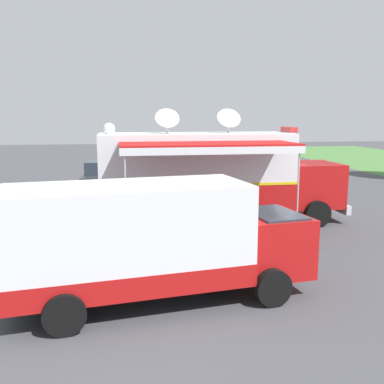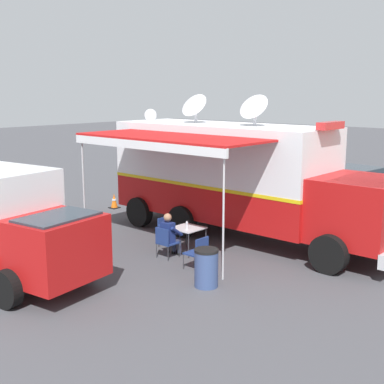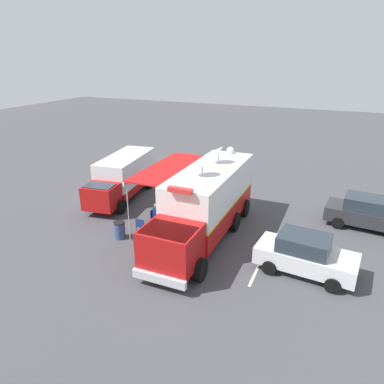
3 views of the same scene
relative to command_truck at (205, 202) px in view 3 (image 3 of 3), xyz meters
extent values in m
plane|color=#47474C|center=(-0.03, -0.75, -1.95)|extent=(100.00, 100.00, 0.00)
cube|color=silver|center=(-3.31, 0.94, -1.94)|extent=(0.13, 4.80, 0.01)
cube|color=#B71414|center=(-0.03, -0.75, -0.80)|extent=(2.52, 7.21, 1.10)
cube|color=white|center=(-0.03, -0.75, 0.60)|extent=(2.52, 7.21, 1.70)
cube|color=yellow|center=(-0.03, -0.75, -0.25)|extent=(2.54, 7.23, 0.10)
cube|color=#B71414|center=(-0.04, 3.90, -0.50)|extent=(2.31, 2.11, 1.70)
cube|color=#28333D|center=(-0.04, 4.10, 0.00)|extent=(2.15, 1.48, 0.70)
cube|color=silver|center=(-0.05, 5.03, -1.40)|extent=(2.38, 0.21, 0.36)
cylinder|color=black|center=(-1.29, 3.70, -1.45)|extent=(0.30, 1.00, 1.00)
cylinder|color=black|center=(1.21, 3.70, -1.45)|extent=(0.30, 1.00, 1.00)
cylinder|color=black|center=(-1.28, -1.29, -1.45)|extent=(0.30, 1.00, 1.00)
cylinder|color=black|center=(1.22, -1.29, -1.45)|extent=(0.30, 1.00, 1.00)
cylinder|color=black|center=(-1.27, -3.27, -1.45)|extent=(0.30, 1.00, 1.00)
cylinder|color=black|center=(1.23, -3.27, -1.45)|extent=(0.30, 1.00, 1.00)
cube|color=white|center=(-0.03, -0.75, 1.50)|extent=(2.52, 7.21, 0.10)
cube|color=red|center=(-0.04, 2.95, 1.67)|extent=(1.10, 0.28, 0.20)
cylinder|color=silver|center=(-0.03, -1.83, 1.78)|extent=(0.10, 0.10, 0.45)
cone|color=silver|center=(0.12, -1.83, 2.18)|extent=(0.72, 0.90, 0.81)
cylinder|color=silver|center=(-0.03, 0.51, 1.78)|extent=(0.10, 0.10, 0.45)
cone|color=silver|center=(0.12, 0.51, 2.18)|extent=(0.72, 0.90, 0.81)
sphere|color=white|center=(-0.02, -3.95, 1.73)|extent=(0.44, 0.44, 0.44)
cube|color=red|center=(2.32, -0.74, 1.30)|extent=(2.22, 5.77, 0.06)
cube|color=white|center=(3.38, -0.74, 1.16)|extent=(0.10, 5.76, 0.24)
cylinder|color=silver|center=(3.31, 1.99, -0.32)|extent=(0.05, 0.05, 3.25)
cylinder|color=silver|center=(3.33, -3.47, -0.32)|extent=(0.05, 0.05, 3.25)
cube|color=silver|center=(2.29, -0.09, -1.23)|extent=(0.80, 0.80, 0.03)
cylinder|color=#333338|center=(1.92, 0.28, -1.60)|extent=(0.03, 0.03, 0.70)
cylinder|color=#333338|center=(2.66, 0.28, -1.60)|extent=(0.03, 0.03, 0.70)
cylinder|color=#333338|center=(1.92, -0.46, -1.60)|extent=(0.03, 0.03, 0.70)
cylinder|color=#333338|center=(2.66, -0.46, -1.60)|extent=(0.03, 0.03, 0.70)
cylinder|color=silver|center=(2.42, 0.00, -1.12)|extent=(0.07, 0.07, 0.20)
cylinder|color=white|center=(2.42, 0.00, -1.01)|extent=(0.04, 0.04, 0.02)
cube|color=navy|center=(2.99, -0.19, -1.53)|extent=(0.48, 0.48, 0.04)
cube|color=navy|center=(3.21, -0.19, -1.30)|extent=(0.04, 0.48, 0.44)
cylinder|color=#333338|center=(2.77, -0.41, -1.74)|extent=(0.02, 0.02, 0.42)
cylinder|color=#333338|center=(2.77, 0.03, -1.74)|extent=(0.02, 0.02, 0.42)
cylinder|color=#333338|center=(3.21, -0.41, -1.74)|extent=(0.02, 0.02, 0.42)
cylinder|color=#333338|center=(3.21, 0.03, -1.74)|extent=(0.02, 0.02, 0.42)
cube|color=navy|center=(2.27, -0.84, -1.53)|extent=(0.48, 0.48, 0.04)
cube|color=navy|center=(2.27, -1.06, -1.30)|extent=(0.48, 0.04, 0.44)
cylinder|color=#333338|center=(2.05, -0.62, -1.74)|extent=(0.02, 0.02, 0.42)
cylinder|color=#333338|center=(2.49, -0.62, -1.74)|extent=(0.02, 0.02, 0.42)
cylinder|color=#333338|center=(2.05, -1.06, -1.74)|extent=(0.02, 0.02, 0.42)
cylinder|color=#333338|center=(2.49, -1.06, -1.74)|extent=(0.02, 0.02, 0.42)
cube|color=navy|center=(3.19, 0.99, -1.53)|extent=(0.48, 0.48, 0.04)
cube|color=navy|center=(3.19, 1.21, -1.30)|extent=(0.48, 0.04, 0.44)
cylinder|color=#333338|center=(3.41, 0.78, -1.74)|extent=(0.02, 0.02, 0.42)
cylinder|color=#333338|center=(2.97, 0.77, -1.74)|extent=(0.02, 0.02, 0.42)
cylinder|color=#333338|center=(3.41, 1.22, -1.74)|extent=(0.02, 0.02, 0.42)
cylinder|color=#333338|center=(2.97, 1.21, -1.74)|extent=(0.02, 0.02, 0.42)
cube|color=navy|center=(2.99, -0.19, -1.23)|extent=(0.24, 0.36, 0.56)
sphere|color=#A37556|center=(2.99, -0.19, -0.81)|extent=(0.22, 0.22, 0.22)
cylinder|color=navy|center=(2.87, -0.42, -1.19)|extent=(0.43, 0.09, 0.34)
cylinder|color=navy|center=(2.87, 0.04, -1.19)|extent=(0.43, 0.09, 0.34)
cylinder|color=#2D334C|center=(2.81, -0.29, -1.51)|extent=(0.38, 0.13, 0.13)
cylinder|color=#2D334C|center=(2.63, -0.29, -1.74)|extent=(0.11, 0.11, 0.42)
cube|color=black|center=(2.57, -0.29, -1.91)|extent=(0.24, 0.10, 0.07)
cylinder|color=#2D334C|center=(2.81, -0.09, -1.51)|extent=(0.38, 0.13, 0.13)
cylinder|color=#2D334C|center=(2.63, -0.09, -1.74)|extent=(0.11, 0.11, 0.42)
cube|color=black|center=(2.57, -0.09, -1.91)|extent=(0.24, 0.10, 0.07)
cylinder|color=#384C7F|center=(3.93, 1.99, -1.52)|extent=(0.56, 0.56, 0.85)
cylinder|color=black|center=(3.93, 1.99, -1.07)|extent=(0.57, 0.57, 0.06)
cube|color=black|center=(0.01, -6.05, -1.93)|extent=(0.36, 0.36, 0.03)
cone|color=orange|center=(0.01, -6.05, -1.64)|extent=(0.26, 0.26, 0.55)
cylinder|color=white|center=(0.01, -6.05, -1.61)|extent=(0.17, 0.17, 0.06)
cube|color=white|center=(7.06, -3.49, -0.35)|extent=(2.80, 5.44, 2.20)
cube|color=#B71414|center=(7.06, -3.49, -1.20)|extent=(2.82, 5.46, 0.50)
cube|color=#B71414|center=(6.59, -0.12, -0.83)|extent=(2.09, 1.85, 1.40)
cube|color=#28333D|center=(6.58, -0.02, -0.38)|extent=(1.82, 1.32, 0.60)
cylinder|color=black|center=(5.61, -0.66, -1.53)|extent=(0.37, 0.87, 0.84)
cylinder|color=black|center=(7.69, -0.37, -1.53)|extent=(0.37, 0.87, 0.84)
cylinder|color=black|center=(6.22, -5.05, -1.53)|extent=(0.37, 0.87, 0.84)
cylinder|color=black|center=(8.30, -4.76, -1.53)|extent=(0.37, 0.87, 0.84)
cube|color=#2D2D33|center=(-7.76, -4.48, -1.25)|extent=(4.35, 2.20, 0.76)
cube|color=#28333D|center=(-7.61, -4.50, -0.53)|extent=(2.24, 1.80, 0.68)
cylinder|color=black|center=(-6.55, -5.50, -1.63)|extent=(0.66, 0.28, 0.64)
cylinder|color=black|center=(-6.37, -3.71, -1.63)|extent=(0.66, 0.28, 0.64)
cube|color=silver|center=(-5.24, 1.34, -1.25)|extent=(4.36, 2.20, 0.76)
cube|color=#28333D|center=(-5.09, 1.33, -0.53)|extent=(2.25, 1.80, 0.68)
cylinder|color=black|center=(-6.63, 0.58, -1.63)|extent=(0.66, 0.28, 0.64)
cylinder|color=black|center=(-6.45, 2.37, -1.63)|extent=(0.66, 0.28, 0.64)
cylinder|color=black|center=(-4.04, 0.32, -1.63)|extent=(0.66, 0.28, 0.64)
cylinder|color=black|center=(-3.86, 2.11, -1.63)|extent=(0.66, 0.28, 0.64)
camera|label=1|loc=(16.53, -3.66, 2.22)|focal=41.50mm
camera|label=2|loc=(12.77, 9.41, 2.59)|focal=48.40mm
camera|label=3|loc=(-6.00, 15.34, 6.95)|focal=32.93mm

